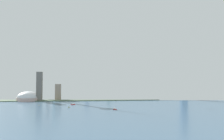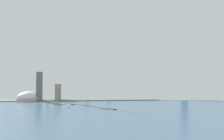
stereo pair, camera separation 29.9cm
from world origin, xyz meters
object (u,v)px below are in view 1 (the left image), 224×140
object	(u,v)px
skyscraper_1	(56,87)
skyscraper_3	(87,93)
boat_0	(73,104)
skyscraper_9	(185,92)
skyscraper_7	(39,86)
skyscraper_0	(185,81)
channel_buoy_0	(79,104)
skyscraper_6	(109,94)
observation_tower	(49,60)
skyscraper_4	(183,79)
skyscraper_5	(31,91)
boat_2	(115,109)
boat_1	(69,107)
skyscraper_8	(58,92)
skyscraper_2	(33,88)
channel_buoy_1	(39,105)
airplane	(117,44)
stadium_dome	(28,98)

from	to	relation	value
skyscraper_1	skyscraper_3	xyz separation A→B (m)	(143.76, 3.41, -25.45)
boat_0	skyscraper_9	bearing A→B (deg)	11.13
skyscraper_1	skyscraper_7	size ratio (longest dim) A/B	0.98
skyscraper_0	skyscraper_1	world-z (taller)	skyscraper_0
skyscraper_3	channel_buoy_0	bearing A→B (deg)	-97.21
skyscraper_6	skyscraper_9	size ratio (longest dim) A/B	0.85
observation_tower	skyscraper_3	distance (m)	228.49
skyscraper_0	skyscraper_4	xyz separation A→B (m)	(-53.13, -95.88, 7.55)
skyscraper_5	boat_2	xyz separation A→B (m)	(338.06, -429.25, -35.14)
skyscraper_4	skyscraper_5	distance (m)	701.58
boat_2	channel_buoy_0	size ratio (longest dim) A/B	6.52
skyscraper_7	boat_1	distance (m)	289.99
skyscraper_8	boat_0	xyz separation A→B (m)	(72.97, -189.22, -33.48)
skyscraper_2	skyscraper_7	xyz separation A→B (m)	(40.71, -74.37, 11.16)
skyscraper_1	boat_0	world-z (taller)	skyscraper_1
channel_buoy_1	airplane	world-z (taller)	airplane
airplane	boat_2	bearing A→B (deg)	-44.30
skyscraper_4	channel_buoy_0	distance (m)	500.21
skyscraper_0	channel_buoy_0	distance (m)	584.62
skyscraper_0	channel_buoy_1	bearing A→B (deg)	-155.65
skyscraper_1	skyscraper_5	size ratio (longest dim) A/B	1.49
skyscraper_5	channel_buoy_1	bearing A→B (deg)	-72.04
boat_2	skyscraper_5	bearing A→B (deg)	-5.01
skyscraper_1	channel_buoy_1	bearing A→B (deg)	-94.24
stadium_dome	skyscraper_6	xyz separation A→B (m)	(343.83, 73.28, 10.70)
channel_buoy_0	skyscraper_5	bearing A→B (deg)	131.27
skyscraper_7	skyscraper_4	bearing A→B (deg)	1.71
skyscraper_0	boat_0	bearing A→B (deg)	-152.73
skyscraper_8	airplane	xyz separation A→B (m)	(255.63, -13.73, 212.12)
skyscraper_0	boat_1	xyz separation A→B (m)	(-546.10, -362.70, -80.69)
stadium_dome	skyscraper_0	size ratio (longest dim) A/B	0.54
skyscraper_2	skyscraper_4	bearing A→B (deg)	-4.73
skyscraper_7	channel_buoy_0	distance (m)	229.78
skyscraper_8	skyscraper_7	bearing A→B (deg)	-160.07
skyscraper_2	skyscraper_9	size ratio (longest dim) A/B	1.66
skyscraper_7	skyscraper_9	size ratio (longest dim) A/B	1.95
skyscraper_0	skyscraper_7	distance (m)	694.32
skyscraper_0	channel_buoy_1	distance (m)	718.52
boat_1	observation_tower	bearing A→B (deg)	28.33
boat_2	channel_buoy_1	world-z (taller)	boat_2
skyscraper_2	skyscraper_8	xyz separation A→B (m)	(114.63, -47.56, -14.41)
observation_tower	boat_1	distance (m)	357.87
skyscraper_1	channel_buoy_1	distance (m)	277.55
skyscraper_0	boat_2	xyz separation A→B (m)	(-407.95, -428.74, -80.86)
skyscraper_4	skyscraper_8	bearing A→B (deg)	179.18
observation_tower	airplane	xyz separation A→B (m)	(300.74, -32.79, 72.95)
skyscraper_6	channel_buoy_0	world-z (taller)	skyscraper_6
skyscraper_4	boat_0	bearing A→B (deg)	-159.49
skyscraper_7	boat_0	bearing A→B (deg)	-47.87
skyscraper_3	boat_2	size ratio (longest dim) A/B	5.14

